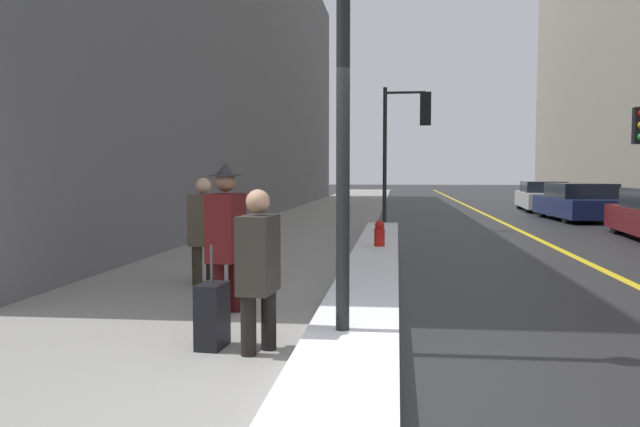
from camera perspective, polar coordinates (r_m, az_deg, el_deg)
ground_plane at (r=4.64m, az=-1.23°, el=-16.39°), size 160.00×160.00×0.00m
sidewalk_slab at (r=19.56m, az=-0.68°, el=-0.92°), size 4.00×80.00×0.01m
road_centre_stripe at (r=19.67m, az=16.91°, el=-1.07°), size 0.16×80.00×0.00m
snow_bank_curb at (r=10.41m, az=4.90°, el=-4.52°), size 0.82×14.23×0.21m
building_facade_left at (r=25.87m, az=-10.49°, el=13.65°), size 6.00×36.00×12.15m
lamp_post at (r=5.53m, az=2.14°, el=13.74°), size 0.28×0.28×4.19m
traffic_light_near at (r=17.46m, az=8.17°, el=7.83°), size 1.31×0.32×3.95m
pedestrian_trailing at (r=5.51m, az=-5.66°, el=-4.53°), size 0.31×0.49×1.45m
pedestrian_with_shoulder_bag at (r=7.07m, az=-8.57°, el=-1.72°), size 0.36×0.75×1.71m
pedestrian_in_glasses at (r=9.01m, az=-10.55°, el=-1.11°), size 0.33×0.72×1.53m
parked_car_navy at (r=22.67m, az=22.61°, el=0.92°), size 2.12×4.53×1.25m
parked_car_white at (r=27.84m, az=19.67°, el=1.46°), size 2.01×4.68×1.24m
rolling_suitcase at (r=5.80m, az=-9.82°, el=-9.23°), size 0.25×0.38×0.95m
fire_hydrant at (r=11.86m, az=5.46°, el=-2.33°), size 0.20×0.20×0.70m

